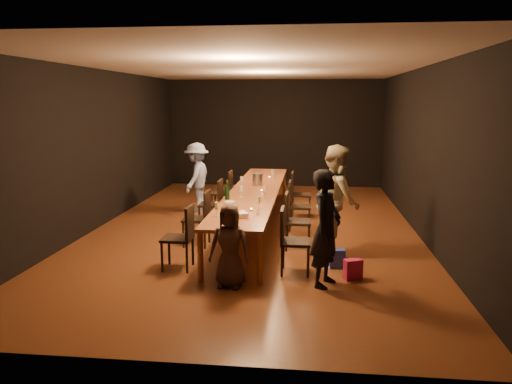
# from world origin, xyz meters

# --- Properties ---
(ground) EXTENTS (10.00, 10.00, 0.00)m
(ground) POSITION_xyz_m (0.00, 0.00, 0.00)
(ground) COLOR #451F11
(ground) RESTS_ON ground
(room_shell) EXTENTS (6.04, 10.04, 3.02)m
(room_shell) POSITION_xyz_m (0.00, 0.00, 2.08)
(room_shell) COLOR black
(room_shell) RESTS_ON ground
(table) EXTENTS (0.90, 6.00, 0.75)m
(table) POSITION_xyz_m (0.00, 0.00, 0.70)
(table) COLOR #98582C
(table) RESTS_ON ground
(chair_right_0) EXTENTS (0.42, 0.42, 0.93)m
(chair_right_0) POSITION_xyz_m (0.85, -2.40, 0.47)
(chair_right_0) COLOR black
(chair_right_0) RESTS_ON ground
(chair_right_1) EXTENTS (0.42, 0.42, 0.93)m
(chair_right_1) POSITION_xyz_m (0.85, -1.20, 0.47)
(chair_right_1) COLOR black
(chair_right_1) RESTS_ON ground
(chair_right_2) EXTENTS (0.42, 0.42, 0.93)m
(chair_right_2) POSITION_xyz_m (0.85, 0.00, 0.47)
(chair_right_2) COLOR black
(chair_right_2) RESTS_ON ground
(chair_right_3) EXTENTS (0.42, 0.42, 0.93)m
(chair_right_3) POSITION_xyz_m (0.85, 1.20, 0.47)
(chair_right_3) COLOR black
(chair_right_3) RESTS_ON ground
(chair_left_0) EXTENTS (0.42, 0.42, 0.93)m
(chair_left_0) POSITION_xyz_m (-0.85, -2.40, 0.47)
(chair_left_0) COLOR black
(chair_left_0) RESTS_ON ground
(chair_left_1) EXTENTS (0.42, 0.42, 0.93)m
(chair_left_1) POSITION_xyz_m (-0.85, -1.20, 0.47)
(chair_left_1) COLOR black
(chair_left_1) RESTS_ON ground
(chair_left_2) EXTENTS (0.42, 0.42, 0.93)m
(chair_left_2) POSITION_xyz_m (-0.85, 0.00, 0.47)
(chair_left_2) COLOR black
(chair_left_2) RESTS_ON ground
(chair_left_3) EXTENTS (0.42, 0.42, 0.93)m
(chair_left_3) POSITION_xyz_m (-0.85, 1.20, 0.47)
(chair_left_3) COLOR black
(chair_left_3) RESTS_ON ground
(woman_birthday) EXTENTS (0.55, 0.66, 1.54)m
(woman_birthday) POSITION_xyz_m (1.26, -2.83, 0.77)
(woman_birthday) COLOR black
(woman_birthday) RESTS_ON ground
(woman_tan) EXTENTS (0.83, 0.97, 1.74)m
(woman_tan) POSITION_xyz_m (1.45, -1.47, 0.87)
(woman_tan) COLOR #C4B993
(woman_tan) RESTS_ON ground
(man_blue) EXTENTS (0.69, 1.04, 1.50)m
(man_blue) POSITION_xyz_m (-1.46, 1.49, 0.75)
(man_blue) COLOR #8EABDC
(man_blue) RESTS_ON ground
(child) EXTENTS (0.57, 0.40, 1.10)m
(child) POSITION_xyz_m (0.02, -3.02, 0.55)
(child) COLOR #442E26
(child) RESTS_ON ground
(gift_bag_red) EXTENTS (0.27, 0.21, 0.28)m
(gift_bag_red) POSITION_xyz_m (1.64, -2.57, 0.14)
(gift_bag_red) COLOR #C31D56
(gift_bag_red) RESTS_ON ground
(gift_bag_blue) EXTENTS (0.23, 0.16, 0.28)m
(gift_bag_blue) POSITION_xyz_m (1.45, -2.12, 0.14)
(gift_bag_blue) COLOR #243C9D
(gift_bag_blue) RESTS_ON ground
(birthday_cake) EXTENTS (0.39, 0.35, 0.07)m
(birthday_cake) POSITION_xyz_m (-0.02, -2.25, 0.79)
(birthday_cake) COLOR white
(birthday_cake) RESTS_ON table
(plate_stack) EXTENTS (0.21, 0.21, 0.10)m
(plate_stack) POSITION_xyz_m (-0.21, -1.62, 0.80)
(plate_stack) COLOR white
(plate_stack) RESTS_ON table
(champagne_bottle) EXTENTS (0.10, 0.10, 0.33)m
(champagne_bottle) POSITION_xyz_m (-0.36, -0.96, 0.92)
(champagne_bottle) COLOR black
(champagne_bottle) RESTS_ON table
(ice_bucket) EXTENTS (0.26, 0.26, 0.22)m
(ice_bucket) POSITION_xyz_m (-0.02, 0.63, 0.86)
(ice_bucket) COLOR #BBBCC1
(ice_bucket) RESTS_ON table
(wineglass_0) EXTENTS (0.06, 0.06, 0.21)m
(wineglass_0) POSITION_xyz_m (-0.31, -2.21, 0.85)
(wineglass_0) COLOR beige
(wineglass_0) RESTS_ON table
(wineglass_1) EXTENTS (0.06, 0.06, 0.21)m
(wineglass_1) POSITION_xyz_m (0.25, -1.69, 0.85)
(wineglass_1) COLOR beige
(wineglass_1) RESTS_ON table
(wineglass_2) EXTENTS (0.06, 0.06, 0.21)m
(wineglass_2) POSITION_xyz_m (-0.16, -0.71, 0.85)
(wineglass_2) COLOR silver
(wineglass_2) RESTS_ON table
(wineglass_3) EXTENTS (0.06, 0.06, 0.21)m
(wineglass_3) POSITION_xyz_m (0.24, -0.63, 0.85)
(wineglass_3) COLOR beige
(wineglass_3) RESTS_ON table
(wineglass_4) EXTENTS (0.06, 0.06, 0.21)m
(wineglass_4) POSITION_xyz_m (-0.29, 0.31, 0.85)
(wineglass_4) COLOR silver
(wineglass_4) RESTS_ON table
(wineglass_5) EXTENTS (0.06, 0.06, 0.21)m
(wineglass_5) POSITION_xyz_m (0.24, 1.28, 0.85)
(wineglass_5) COLOR silver
(wineglass_5) RESTS_ON table
(tealight_near) EXTENTS (0.05, 0.05, 0.03)m
(tealight_near) POSITION_xyz_m (0.15, -1.80, 0.77)
(tealight_near) COLOR #B2B7B2
(tealight_near) RESTS_ON table
(tealight_mid) EXTENTS (0.05, 0.05, 0.03)m
(tealight_mid) POSITION_xyz_m (0.15, -0.19, 0.77)
(tealight_mid) COLOR #B2B7B2
(tealight_mid) RESTS_ON table
(tealight_far) EXTENTS (0.05, 0.05, 0.03)m
(tealight_far) POSITION_xyz_m (0.15, 1.49, 0.77)
(tealight_far) COLOR #B2B7B2
(tealight_far) RESTS_ON table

